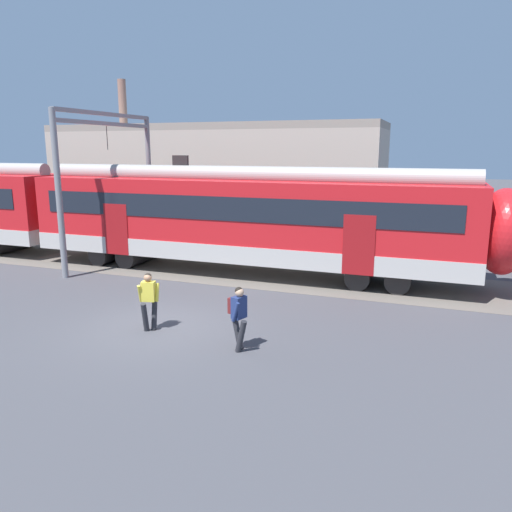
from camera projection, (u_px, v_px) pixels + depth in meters
name	position (u px, v px, depth m)	size (l,w,h in m)	color
ground_plane	(157.00, 327.00, 14.31)	(160.00, 160.00, 0.00)	#424247
track_bed	(33.00, 253.00, 24.29)	(80.00, 4.40, 0.01)	#605951
commuter_train	(70.00, 209.00, 22.97)	(38.05, 3.07, 4.73)	#B7B2AD
pedestrian_yellow	(149.00, 296.00, 13.85)	(0.53, 0.70, 1.67)	#28282D
pedestrian_navy	(238.00, 313.00, 12.45)	(0.59, 0.63, 1.67)	#28282D
catenary_gantry	(109.00, 165.00, 21.77)	(0.24, 6.64, 6.53)	gray
background_building	(212.00, 179.00, 30.04)	(20.15, 5.00, 9.20)	#B2A899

